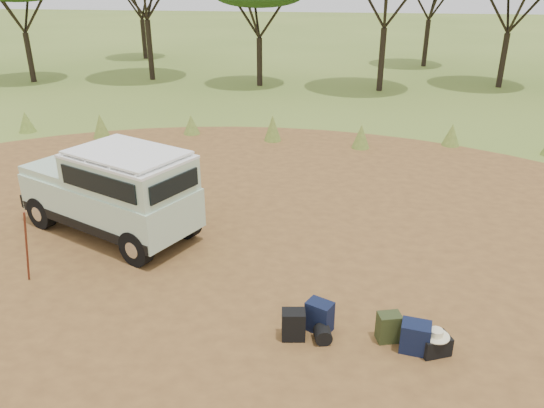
# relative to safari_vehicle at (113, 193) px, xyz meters

# --- Properties ---
(ground) EXTENTS (140.00, 140.00, 0.00)m
(ground) POSITION_rel_safari_vehicle_xyz_m (2.44, -1.32, -0.99)
(ground) COLOR olive
(ground) RESTS_ON ground
(dirt_clearing) EXTENTS (23.00, 23.00, 0.01)m
(dirt_clearing) POSITION_rel_safari_vehicle_xyz_m (2.44, -1.32, -0.98)
(dirt_clearing) COLOR olive
(dirt_clearing) RESTS_ON ground
(grass_fringe) EXTENTS (36.60, 1.60, 0.90)m
(grass_fringe) POSITION_rel_safari_vehicle_xyz_m (2.55, 7.35, -0.58)
(grass_fringe) COLOR olive
(grass_fringe) RESTS_ON ground
(safari_vehicle) EXTENTS (4.46, 3.26, 2.04)m
(safari_vehicle) POSITION_rel_safari_vehicle_xyz_m (0.00, 0.00, 0.00)
(safari_vehicle) COLOR #BAD8B9
(safari_vehicle) RESTS_ON ground
(walking_staff) EXTENTS (0.41, 0.29, 1.55)m
(walking_staff) POSITION_rel_safari_vehicle_xyz_m (-0.74, -2.20, -0.21)
(walking_staff) COLOR maroon
(walking_staff) RESTS_ON ground
(backpack_black) EXTENTS (0.40, 0.32, 0.51)m
(backpack_black) POSITION_rel_safari_vehicle_xyz_m (4.27, -3.11, -0.73)
(backpack_black) COLOR black
(backpack_black) RESTS_ON ground
(backpack_navy) EXTENTS (0.49, 0.44, 0.53)m
(backpack_navy) POSITION_rel_safari_vehicle_xyz_m (4.67, -2.85, -0.72)
(backpack_navy) COLOR #101A34
(backpack_navy) RESTS_ON ground
(backpack_olive) EXTENTS (0.41, 0.34, 0.49)m
(backpack_olive) POSITION_rel_safari_vehicle_xyz_m (5.77, -2.95, -0.74)
(backpack_olive) COLOR #333D1C
(backpack_olive) RESTS_ON ground
(duffel_navy) EXTENTS (0.49, 0.40, 0.50)m
(duffel_navy) POSITION_rel_safari_vehicle_xyz_m (6.16, -3.15, -0.74)
(duffel_navy) COLOR #101A34
(duffel_navy) RESTS_ON ground
(hard_case) EXTENTS (0.53, 0.46, 0.32)m
(hard_case) POSITION_rel_safari_vehicle_xyz_m (6.46, -3.17, -0.83)
(hard_case) COLOR black
(hard_case) RESTS_ON ground
(stuff_sack) EXTENTS (0.33, 0.33, 0.27)m
(stuff_sack) POSITION_rel_safari_vehicle_xyz_m (4.74, -3.14, -0.85)
(stuff_sack) COLOR black
(stuff_sack) RESTS_ON ground
(safari_hat) EXTENTS (0.41, 0.41, 0.12)m
(safari_hat) POSITION_rel_safari_vehicle_xyz_m (6.46, -3.17, -0.63)
(safari_hat) COLOR #F5EAB8
(safari_hat) RESTS_ON hard_case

